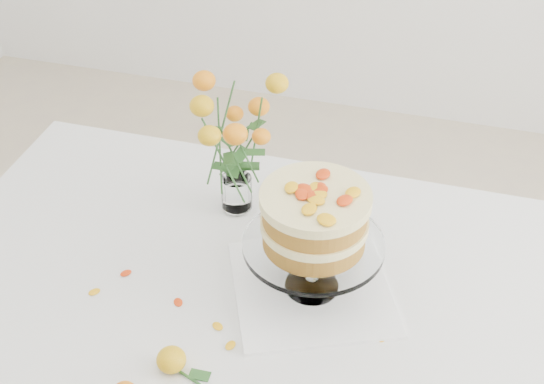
# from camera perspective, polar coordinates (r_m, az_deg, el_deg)

# --- Properties ---
(table) EXTENTS (1.43, 0.93, 0.76)m
(table) POSITION_cam_1_polar(r_m,az_deg,el_deg) (1.68, -1.76, -8.72)
(table) COLOR tan
(table) RESTS_ON ground
(napkin) EXTENTS (0.42, 0.42, 0.01)m
(napkin) POSITION_cam_1_polar(r_m,az_deg,el_deg) (1.60, 2.99, -7.25)
(napkin) COLOR white
(napkin) RESTS_ON table
(cake_stand) EXTENTS (0.29, 0.29, 0.26)m
(cake_stand) POSITION_cam_1_polar(r_m,az_deg,el_deg) (1.48, 3.21, -2.41)
(cake_stand) COLOR white
(cake_stand) RESTS_ON napkin
(rose_vase) EXTENTS (0.31, 0.31, 0.36)m
(rose_vase) POSITION_cam_1_polar(r_m,az_deg,el_deg) (1.68, -2.84, 4.38)
(rose_vase) COLOR white
(rose_vase) RESTS_ON table
(loose_rose_near) EXTENTS (0.10, 0.06, 0.05)m
(loose_rose_near) POSITION_cam_1_polar(r_m,az_deg,el_deg) (1.46, -7.58, -12.42)
(loose_rose_near) COLOR gold
(loose_rose_near) RESTS_ON table
(stray_petal_a) EXTENTS (0.03, 0.02, 0.00)m
(stray_petal_a) POSITION_cam_1_polar(r_m,az_deg,el_deg) (1.59, -7.08, -8.25)
(stray_petal_a) COLOR #FBB00F
(stray_petal_a) RESTS_ON table
(stray_petal_b) EXTENTS (0.03, 0.02, 0.00)m
(stray_petal_b) POSITION_cam_1_polar(r_m,az_deg,el_deg) (1.54, -4.11, -10.06)
(stray_petal_b) COLOR #FBB00F
(stray_petal_b) RESTS_ON table
(stray_petal_c) EXTENTS (0.03, 0.02, 0.00)m
(stray_petal_c) POSITION_cam_1_polar(r_m,az_deg,el_deg) (1.50, -3.15, -11.47)
(stray_petal_c) COLOR #FBB00F
(stray_petal_c) RESTS_ON table
(stray_petal_d) EXTENTS (0.03, 0.02, 0.00)m
(stray_petal_d) POSITION_cam_1_polar(r_m,az_deg,el_deg) (1.67, -10.95, -6.03)
(stray_petal_d) COLOR #FBB00F
(stray_petal_d) RESTS_ON table
(stray_petal_e) EXTENTS (0.03, 0.02, 0.00)m
(stray_petal_e) POSITION_cam_1_polar(r_m,az_deg,el_deg) (1.64, -13.23, -7.35)
(stray_petal_e) COLOR #FBB00F
(stray_petal_e) RESTS_ON table
(stray_petal_f) EXTENTS (0.03, 0.02, 0.00)m
(stray_petal_f) POSITION_cam_1_polar(r_m,az_deg,el_deg) (1.53, 8.26, -10.80)
(stray_petal_f) COLOR #FBB00F
(stray_petal_f) RESTS_ON table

